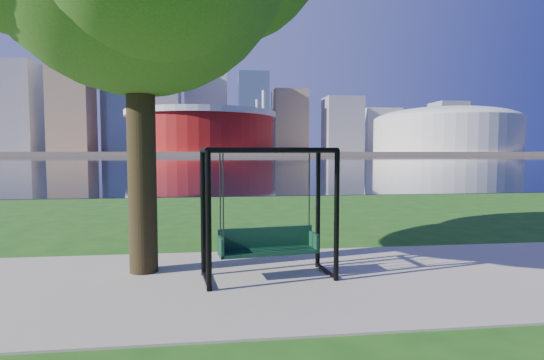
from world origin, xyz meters
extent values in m
plane|color=#1E5114|center=(0.00, 0.00, 0.00)|extent=(900.00, 900.00, 0.00)
cube|color=#9E937F|center=(0.00, -0.50, 0.01)|extent=(120.00, 4.00, 0.03)
cube|color=black|center=(0.00, 102.00, 0.01)|extent=(900.00, 180.00, 0.02)
cube|color=#937F60|center=(0.00, 306.00, 1.00)|extent=(900.00, 228.00, 2.00)
cylinder|color=maroon|center=(-10.00, 235.00, 13.00)|extent=(80.00, 80.00, 22.00)
cylinder|color=silver|center=(-10.00, 235.00, 22.50)|extent=(83.00, 83.00, 3.00)
cylinder|color=silver|center=(22.91, 254.00, 18.00)|extent=(2.00, 2.00, 32.00)
cylinder|color=silver|center=(-42.91, 254.00, 18.00)|extent=(2.00, 2.00, 32.00)
cylinder|color=silver|center=(-42.91, 216.00, 18.00)|extent=(2.00, 2.00, 32.00)
cylinder|color=silver|center=(22.91, 216.00, 18.00)|extent=(2.00, 2.00, 32.00)
cylinder|color=beige|center=(135.00, 235.00, 12.00)|extent=(84.00, 84.00, 20.00)
ellipsoid|color=beige|center=(135.00, 235.00, 21.00)|extent=(84.00, 84.00, 15.12)
cube|color=gray|center=(-140.00, 310.00, 33.00)|extent=(28.00, 28.00, 62.00)
cube|color=#998466|center=(-100.00, 300.00, 46.00)|extent=(26.00, 26.00, 88.00)
cube|color=slate|center=(-70.00, 325.00, 49.50)|extent=(30.00, 24.00, 95.00)
cube|color=gray|center=(-40.00, 305.00, 38.00)|extent=(24.00, 24.00, 72.00)
cube|color=silver|center=(-10.00, 335.00, 42.00)|extent=(32.00, 28.00, 80.00)
cube|color=slate|center=(25.00, 310.00, 31.00)|extent=(22.00, 22.00, 58.00)
cube|color=#998466|center=(55.00, 325.00, 26.00)|extent=(26.00, 26.00, 48.00)
cube|color=gray|center=(95.00, 315.00, 23.00)|extent=(28.00, 24.00, 42.00)
cube|color=silver|center=(135.00, 340.00, 20.00)|extent=(30.00, 26.00, 36.00)
cube|color=gray|center=(185.00, 320.00, 22.00)|extent=(24.00, 24.00, 40.00)
cube|color=#998466|center=(225.00, 335.00, 18.00)|extent=(26.00, 26.00, 32.00)
sphere|color=#998466|center=(-100.00, 300.00, 93.50)|extent=(10.00, 10.00, 10.00)
cylinder|color=black|center=(-1.11, -0.87, 1.02)|extent=(0.09, 0.09, 2.04)
cylinder|color=black|center=(0.83, -0.62, 1.02)|extent=(0.09, 0.09, 2.04)
cylinder|color=black|center=(-1.21, -0.08, 1.02)|extent=(0.09, 0.09, 2.04)
cylinder|color=black|center=(0.72, 0.17, 1.02)|extent=(0.09, 0.09, 2.04)
cylinder|color=black|center=(-0.14, -0.75, 2.04)|extent=(1.94, 0.33, 0.08)
cylinder|color=black|center=(-0.24, 0.04, 2.04)|extent=(1.94, 0.33, 0.08)
cylinder|color=black|center=(-1.16, -0.48, 2.04)|extent=(0.18, 0.80, 0.08)
cylinder|color=black|center=(-1.16, -0.48, 0.07)|extent=(0.17, 0.80, 0.06)
cylinder|color=black|center=(0.77, -0.23, 2.04)|extent=(0.18, 0.80, 0.08)
cylinder|color=black|center=(0.77, -0.23, 0.07)|extent=(0.17, 0.80, 0.06)
cube|color=black|center=(-0.19, -0.35, 0.44)|extent=(1.59, 0.60, 0.05)
cube|color=black|center=(-0.21, -0.18, 0.64)|extent=(1.54, 0.25, 0.34)
cube|color=black|center=(-0.93, -0.45, 0.57)|extent=(0.10, 0.40, 0.30)
cube|color=black|center=(0.55, -0.25, 0.57)|extent=(0.10, 0.40, 0.30)
cylinder|color=#303135|center=(-0.89, -0.61, 1.35)|extent=(0.02, 0.02, 1.28)
cylinder|color=#303135|center=(0.55, -0.42, 1.35)|extent=(0.02, 0.02, 1.28)
cylinder|color=#303135|center=(-0.94, -0.29, 1.35)|extent=(0.02, 0.02, 1.28)
cylinder|color=#303135|center=(0.51, -0.09, 1.35)|extent=(0.02, 0.02, 1.28)
cylinder|color=black|center=(-2.20, 0.26, 2.29)|extent=(0.46, 0.46, 4.58)
camera|label=1|loc=(-0.96, -6.87, 2.01)|focal=28.00mm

